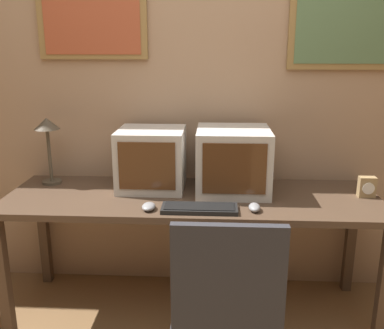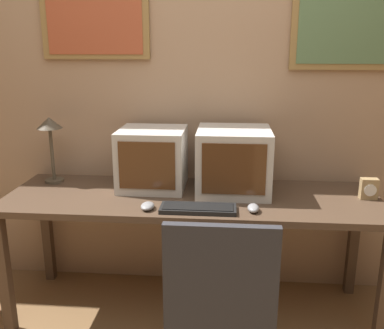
{
  "view_description": "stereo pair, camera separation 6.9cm",
  "coord_description": "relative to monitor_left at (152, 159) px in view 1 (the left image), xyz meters",
  "views": [
    {
      "loc": [
        0.12,
        -1.23,
        1.54
      ],
      "look_at": [
        0.0,
        1.01,
        0.91
      ],
      "focal_mm": 40.0,
      "sensor_mm": 36.0,
      "label": 1
    },
    {
      "loc": [
        0.19,
        -1.23,
        1.54
      ],
      "look_at": [
        0.0,
        1.01,
        0.91
      ],
      "focal_mm": 40.0,
      "sensor_mm": 36.0,
      "label": 2
    }
  ],
  "objects": [
    {
      "name": "desk_clock",
      "position": [
        1.2,
        -0.1,
        -0.12
      ],
      "size": [
        0.09,
        0.06,
        0.11
      ],
      "color": "#A38456",
      "rests_on": "desk"
    },
    {
      "name": "desk_lamp",
      "position": [
        -0.62,
        0.05,
        0.14
      ],
      "size": [
        0.15,
        0.15,
        0.4
      ],
      "color": "#4C4233",
      "rests_on": "desk"
    },
    {
      "name": "mouse_near_keyboard",
      "position": [
        0.57,
        -0.34,
        -0.16
      ],
      "size": [
        0.06,
        0.1,
        0.04
      ],
      "color": "gray",
      "rests_on": "desk"
    },
    {
      "name": "wall_back",
      "position": [
        0.24,
        0.26,
        0.4
      ],
      "size": [
        8.0,
        0.08,
        2.6
      ],
      "color": "tan",
      "rests_on": "ground_plane"
    },
    {
      "name": "monitor_right",
      "position": [
        0.47,
        -0.03,
        0.01
      ],
      "size": [
        0.41,
        0.41,
        0.36
      ],
      "color": "beige",
      "rests_on": "desk"
    },
    {
      "name": "desk",
      "position": [
        0.24,
        -0.13,
        -0.25
      ],
      "size": [
        2.08,
        0.66,
        0.73
      ],
      "color": "#4C3828",
      "rests_on": "ground_plane"
    },
    {
      "name": "monitor_left",
      "position": [
        0.0,
        0.0,
        0.0
      ],
      "size": [
        0.38,
        0.37,
        0.35
      ],
      "color": "beige",
      "rests_on": "desk"
    },
    {
      "name": "mouse_far_corner",
      "position": [
        0.03,
        -0.36,
        -0.16
      ],
      "size": [
        0.07,
        0.1,
        0.03
      ],
      "color": "gray",
      "rests_on": "desk"
    },
    {
      "name": "keyboard_main",
      "position": [
        0.29,
        -0.35,
        -0.16
      ],
      "size": [
        0.39,
        0.14,
        0.03
      ],
      "color": "black",
      "rests_on": "desk"
    }
  ]
}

